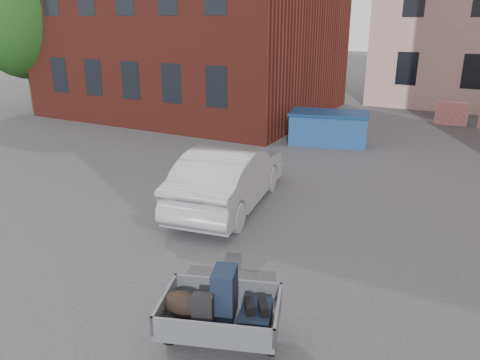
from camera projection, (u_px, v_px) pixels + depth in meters
The scene contains 6 objects.
ground at pixel (229, 266), 8.71m from camera, with size 120.00×120.00×0.00m, color #38383A.
far_building at pixel (138, 23), 34.61m from camera, with size 6.00×6.00×8.00m, color maroon.
tree at pixel (22, 0), 21.61m from camera, with size 5.28×5.28×8.30m.
trailer at pixel (219, 310), 6.36m from camera, with size 1.87×1.97×1.20m.
dumpster at pixel (328, 128), 16.96m from camera, with size 3.06×2.06×1.17m.
silver_car at pixel (229, 176), 11.29m from camera, with size 1.58×4.53×1.49m, color #A0A2A7.
Camera 1 is at (3.78, -6.71, 4.37)m, focal length 35.00 mm.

